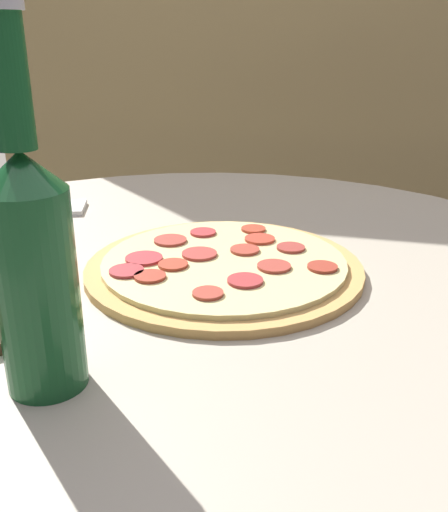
% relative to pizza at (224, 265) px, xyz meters
% --- Properties ---
extents(table, '(1.06, 1.06, 0.78)m').
position_rel_pizza_xyz_m(table, '(-0.02, -0.02, -0.16)').
color(table, '#B2A893').
rests_on(table, ground_plane).
extents(fence_panel, '(1.71, 0.04, 1.74)m').
position_rel_pizza_xyz_m(fence_panel, '(-0.02, 0.88, 0.08)').
color(fence_panel, tan).
rests_on(fence_panel, ground_plane).
extents(pizza, '(0.33, 0.33, 0.02)m').
position_rel_pizza_xyz_m(pizza, '(0.00, 0.00, 0.00)').
color(pizza, tan).
rests_on(pizza, table).
extents(beer_bottle, '(0.06, 0.06, 0.29)m').
position_rel_pizza_xyz_m(beer_bottle, '(-0.08, -0.26, 0.10)').
color(beer_bottle, '#195628').
rests_on(beer_bottle, table).
extents(napkin, '(0.13, 0.10, 0.01)m').
position_rel_pizza_xyz_m(napkin, '(-0.33, 0.17, -0.00)').
color(napkin, white).
rests_on(napkin, table).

